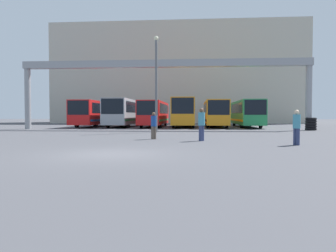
{
  "coord_description": "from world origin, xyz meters",
  "views": [
    {
      "loc": [
        3.11,
        -11.89,
        1.46
      ],
      "look_at": [
        0.34,
        21.86,
        0.3
      ],
      "focal_mm": 35.0,
      "sensor_mm": 36.0,
      "label": 1
    }
  ],
  "objects_px": {
    "bus_slot_2": "(154,112)",
    "pedestrian_near_left": "(297,126)",
    "bus_slot_0": "(95,112)",
    "lamp_post": "(156,80)",
    "tire_stack": "(311,124)",
    "pedestrian_far_center": "(201,124)",
    "bus_slot_1": "(124,111)",
    "bus_slot_4": "(215,112)",
    "pedestrian_near_center": "(154,125)",
    "bus_slot_5": "(246,112)",
    "bus_slot_3": "(184,111)"
  },
  "relations": [
    {
      "from": "bus_slot_2",
      "to": "pedestrian_near_left",
      "type": "relative_size",
      "value": 7.33
    },
    {
      "from": "bus_slot_0",
      "to": "lamp_post",
      "type": "bearing_deg",
      "value": -53.99
    },
    {
      "from": "bus_slot_2",
      "to": "tire_stack",
      "type": "distance_m",
      "value": 17.88
    },
    {
      "from": "pedestrian_far_center",
      "to": "bus_slot_1",
      "type": "bearing_deg",
      "value": -120.78
    },
    {
      "from": "bus_slot_0",
      "to": "bus_slot_4",
      "type": "height_order",
      "value": "bus_slot_0"
    },
    {
      "from": "bus_slot_0",
      "to": "pedestrian_near_center",
      "type": "height_order",
      "value": "bus_slot_0"
    },
    {
      "from": "bus_slot_0",
      "to": "bus_slot_5",
      "type": "xyz_separation_m",
      "value": [
        18.47,
        0.08,
        -0.0
      ]
    },
    {
      "from": "bus_slot_3",
      "to": "tire_stack",
      "type": "distance_m",
      "value": 14.27
    },
    {
      "from": "bus_slot_0",
      "to": "bus_slot_2",
      "type": "xyz_separation_m",
      "value": [
        7.39,
        0.35,
        -0.03
      ]
    },
    {
      "from": "bus_slot_3",
      "to": "bus_slot_4",
      "type": "distance_m",
      "value": 3.73
    },
    {
      "from": "bus_slot_5",
      "to": "bus_slot_4",
      "type": "bearing_deg",
      "value": -179.52
    },
    {
      "from": "bus_slot_4",
      "to": "bus_slot_5",
      "type": "distance_m",
      "value": 3.69
    },
    {
      "from": "bus_slot_0",
      "to": "bus_slot_4",
      "type": "xyz_separation_m",
      "value": [
        14.78,
        0.05,
        -0.01
      ]
    },
    {
      "from": "bus_slot_4",
      "to": "pedestrian_near_left",
      "type": "height_order",
      "value": "bus_slot_4"
    },
    {
      "from": "tire_stack",
      "to": "lamp_post",
      "type": "xyz_separation_m",
      "value": [
        -14.14,
        -4.85,
        3.74
      ]
    },
    {
      "from": "bus_slot_0",
      "to": "pedestrian_near_center",
      "type": "relative_size",
      "value": 7.26
    },
    {
      "from": "pedestrian_near_left",
      "to": "bus_slot_3",
      "type": "bearing_deg",
      "value": 165.42
    },
    {
      "from": "lamp_post",
      "to": "pedestrian_far_center",
      "type": "bearing_deg",
      "value": -67.68
    },
    {
      "from": "bus_slot_3",
      "to": "bus_slot_4",
      "type": "bearing_deg",
      "value": 8.04
    },
    {
      "from": "pedestrian_near_left",
      "to": "pedestrian_far_center",
      "type": "relative_size",
      "value": 0.93
    },
    {
      "from": "bus_slot_2",
      "to": "pedestrian_near_center",
      "type": "xyz_separation_m",
      "value": [
        2.5,
        -20.54,
        -0.89
      ]
    },
    {
      "from": "pedestrian_far_center",
      "to": "bus_slot_3",
      "type": "bearing_deg",
      "value": -139.54
    },
    {
      "from": "bus_slot_3",
      "to": "pedestrian_near_center",
      "type": "bearing_deg",
      "value": -93.47
    },
    {
      "from": "pedestrian_far_center",
      "to": "tire_stack",
      "type": "xyz_separation_m",
      "value": [
        10.57,
        13.54,
        -0.37
      ]
    },
    {
      "from": "bus_slot_2",
      "to": "lamp_post",
      "type": "relative_size",
      "value": 1.57
    },
    {
      "from": "tire_stack",
      "to": "lamp_post",
      "type": "distance_m",
      "value": 15.41
    },
    {
      "from": "pedestrian_near_center",
      "to": "tire_stack",
      "type": "distance_m",
      "value": 18.29
    },
    {
      "from": "pedestrian_near_center",
      "to": "bus_slot_0",
      "type": "bearing_deg",
      "value": 82.29
    },
    {
      "from": "pedestrian_near_left",
      "to": "lamp_post",
      "type": "xyz_separation_m",
      "value": [
        -8.08,
        10.86,
        3.43
      ]
    },
    {
      "from": "bus_slot_5",
      "to": "pedestrian_near_left",
      "type": "height_order",
      "value": "bus_slot_5"
    },
    {
      "from": "bus_slot_3",
      "to": "bus_slot_4",
      "type": "xyz_separation_m",
      "value": [
        3.69,
        0.52,
        -0.15
      ]
    },
    {
      "from": "bus_slot_0",
      "to": "pedestrian_near_left",
      "type": "bearing_deg",
      "value": -53.68
    },
    {
      "from": "bus_slot_2",
      "to": "pedestrian_far_center",
      "type": "distance_m",
      "value": 22.29
    },
    {
      "from": "pedestrian_far_center",
      "to": "pedestrian_near_center",
      "type": "height_order",
      "value": "pedestrian_far_center"
    },
    {
      "from": "pedestrian_near_left",
      "to": "pedestrian_near_center",
      "type": "relative_size",
      "value": 1.05
    },
    {
      "from": "bus_slot_2",
      "to": "bus_slot_4",
      "type": "height_order",
      "value": "bus_slot_4"
    },
    {
      "from": "bus_slot_3",
      "to": "pedestrian_far_center",
      "type": "relative_size",
      "value": 5.91
    },
    {
      "from": "bus_slot_1",
      "to": "bus_slot_2",
      "type": "relative_size",
      "value": 0.9
    },
    {
      "from": "pedestrian_near_left",
      "to": "pedestrian_far_center",
      "type": "bearing_deg",
      "value": -145.21
    },
    {
      "from": "bus_slot_4",
      "to": "lamp_post",
      "type": "height_order",
      "value": "lamp_post"
    },
    {
      "from": "bus_slot_1",
      "to": "tire_stack",
      "type": "xyz_separation_m",
      "value": [
        19.59,
        -7.47,
        -1.29
      ]
    },
    {
      "from": "pedestrian_near_center",
      "to": "bus_slot_2",
      "type": "bearing_deg",
      "value": 63.13
    },
    {
      "from": "bus_slot_5",
      "to": "bus_slot_1",
      "type": "bearing_deg",
      "value": -178.63
    },
    {
      "from": "bus_slot_5",
      "to": "pedestrian_near_center",
      "type": "height_order",
      "value": "bus_slot_5"
    },
    {
      "from": "bus_slot_2",
      "to": "pedestrian_near_center",
      "type": "relative_size",
      "value": 7.69
    },
    {
      "from": "bus_slot_1",
      "to": "lamp_post",
      "type": "height_order",
      "value": "lamp_post"
    },
    {
      "from": "pedestrian_far_center",
      "to": "pedestrian_near_center",
      "type": "bearing_deg",
      "value": -75.04
    },
    {
      "from": "bus_slot_1",
      "to": "bus_slot_2",
      "type": "xyz_separation_m",
      "value": [
        3.69,
        0.62,
        -0.14
      ]
    },
    {
      "from": "bus_slot_5",
      "to": "pedestrian_near_center",
      "type": "distance_m",
      "value": 22.04
    },
    {
      "from": "bus_slot_4",
      "to": "tire_stack",
      "type": "xyz_separation_m",
      "value": [
        8.51,
        -7.79,
        -1.17
      ]
    }
  ]
}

